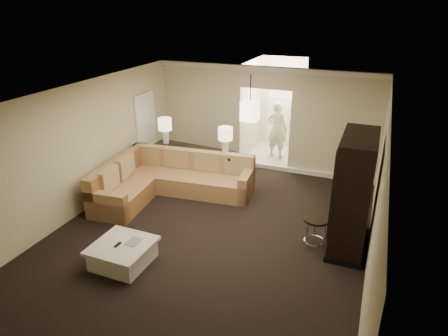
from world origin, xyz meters
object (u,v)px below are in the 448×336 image
at_px(armoire, 352,195).
at_px(person, 277,127).
at_px(console_table, 195,161).
at_px(drink_table, 316,226).
at_px(coffee_table, 123,253).
at_px(sectional_sofa, 167,180).

relative_size(armoire, person, 1.17).
xyz_separation_m(console_table, armoire, (3.99, -1.64, 0.53)).
height_order(console_table, drink_table, console_table).
bearing_deg(armoire, person, 121.58).
height_order(armoire, drink_table, armoire).
height_order(coffee_table, armoire, armoire).
distance_m(sectional_sofa, console_table, 1.07).
relative_size(coffee_table, console_table, 0.44).
distance_m(console_table, armoire, 4.35).
xyz_separation_m(sectional_sofa, armoire, (4.24, -0.61, 0.67)).
distance_m(armoire, drink_table, 0.89).
bearing_deg(armoire, drink_table, -152.58).
bearing_deg(console_table, coffee_table, -79.54).
xyz_separation_m(coffee_table, armoire, (3.64, 2.10, 0.85)).
relative_size(console_table, person, 1.22).
bearing_deg(armoire, coffee_table, -149.95).
distance_m(coffee_table, console_table, 3.77).
bearing_deg(drink_table, person, 113.80).
height_order(sectional_sofa, console_table, sectional_sofa).
distance_m(console_table, drink_table, 3.93).
bearing_deg(coffee_table, sectional_sofa, 102.45).
relative_size(console_table, drink_table, 3.85).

